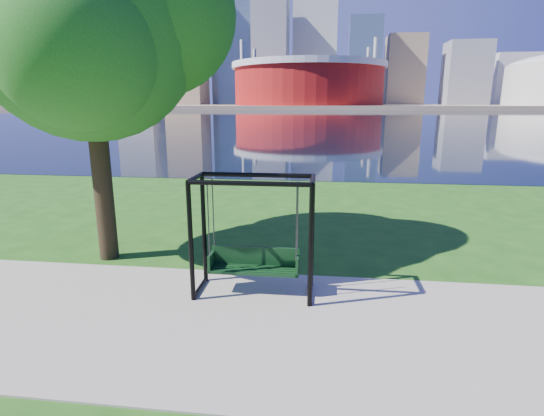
# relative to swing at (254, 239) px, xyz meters

# --- Properties ---
(ground) EXTENTS (900.00, 900.00, 0.00)m
(ground) POSITION_rel_swing_xyz_m (0.60, -0.63, -1.03)
(ground) COLOR #1E5114
(ground) RESTS_ON ground
(path) EXTENTS (120.00, 4.00, 0.03)m
(path) POSITION_rel_swing_xyz_m (0.60, -1.13, -1.02)
(path) COLOR #9E937F
(path) RESTS_ON ground
(river) EXTENTS (900.00, 180.00, 0.02)m
(river) POSITION_rel_swing_xyz_m (0.60, 101.37, -1.02)
(river) COLOR black
(river) RESTS_ON ground
(far_bank) EXTENTS (900.00, 228.00, 2.00)m
(far_bank) POSITION_rel_swing_xyz_m (0.60, 305.37, -0.03)
(far_bank) COLOR #937F60
(far_bank) RESTS_ON ground
(stadium) EXTENTS (83.00, 83.00, 32.00)m
(stadium) POSITION_rel_swing_xyz_m (-9.40, 234.37, 13.19)
(stadium) COLOR maroon
(stadium) RESTS_ON far_bank
(skyline) EXTENTS (392.00, 66.00, 96.50)m
(skyline) POSITION_rel_swing_xyz_m (-3.67, 318.77, 34.86)
(skyline) COLOR gray
(skyline) RESTS_ON far_bank
(swing) EXTENTS (2.10, 0.93, 2.14)m
(swing) POSITION_rel_swing_xyz_m (0.00, 0.00, 0.00)
(swing) COLOR black
(swing) RESTS_ON ground
(park_tree) EXTENTS (5.65, 5.10, 7.02)m
(park_tree) POSITION_rel_swing_xyz_m (-3.55, 1.44, 3.84)
(park_tree) COLOR black
(park_tree) RESTS_ON ground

